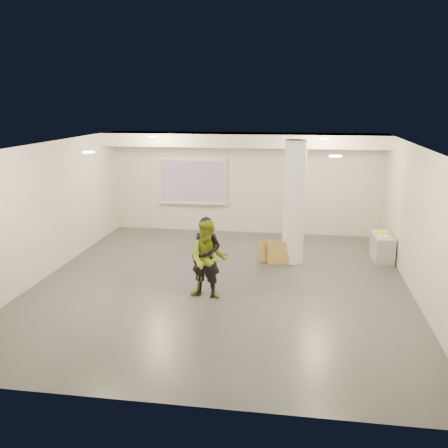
% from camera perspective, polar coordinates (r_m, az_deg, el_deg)
% --- Properties ---
extents(floor, '(8.00, 9.00, 0.01)m').
position_cam_1_polar(floor, '(10.97, -0.32, -6.85)').
color(floor, '#393B41').
rests_on(floor, ground).
extents(ceiling, '(8.00, 9.00, 0.01)m').
position_cam_1_polar(ceiling, '(10.29, -0.34, 8.96)').
color(ceiling, white).
rests_on(ceiling, floor).
extents(wall_back, '(8.00, 0.01, 3.00)m').
position_cam_1_polar(wall_back, '(14.91, 2.42, 4.69)').
color(wall_back, silver).
rests_on(wall_back, floor).
extents(wall_front, '(8.00, 0.01, 3.00)m').
position_cam_1_polar(wall_front, '(6.33, -6.88, -8.39)').
color(wall_front, silver).
rests_on(wall_front, floor).
extents(wall_left, '(0.01, 9.00, 3.00)m').
position_cam_1_polar(wall_left, '(11.83, -19.84, 1.43)').
color(wall_left, silver).
rests_on(wall_left, floor).
extents(wall_right, '(0.01, 9.00, 3.00)m').
position_cam_1_polar(wall_right, '(10.67, 21.39, 0.00)').
color(wall_right, silver).
rests_on(wall_right, floor).
extents(soffit_band, '(8.00, 1.10, 0.36)m').
position_cam_1_polar(soffit_band, '(14.21, 2.22, 9.59)').
color(soffit_band, white).
rests_on(soffit_band, ceiling).
extents(downlight_nw, '(0.22, 0.22, 0.02)m').
position_cam_1_polar(downlight_nw, '(13.23, -8.17, 9.84)').
color(downlight_nw, '#E9E27B').
rests_on(downlight_nw, ceiling).
extents(downlight_ne, '(0.22, 0.22, 0.02)m').
position_cam_1_polar(downlight_ne, '(12.67, 11.52, 9.53)').
color(downlight_ne, '#E9E27B').
rests_on(downlight_ne, ceiling).
extents(downlight_sw, '(0.22, 0.22, 0.02)m').
position_cam_1_polar(downlight_sw, '(9.48, -15.22, 7.93)').
color(downlight_sw, '#E9E27B').
rests_on(downlight_sw, ceiling).
extents(downlight_se, '(0.22, 0.22, 0.02)m').
position_cam_1_polar(downlight_se, '(8.69, 12.62, 7.58)').
color(downlight_se, '#E9E27B').
rests_on(downlight_se, ceiling).
extents(column, '(0.52, 0.52, 3.00)m').
position_cam_1_polar(column, '(12.16, 8.02, 2.45)').
color(column, silver).
rests_on(column, floor).
extents(projection_screen, '(2.10, 0.13, 1.42)m').
position_cam_1_polar(projection_screen, '(15.12, -3.66, 4.90)').
color(projection_screen, silver).
rests_on(projection_screen, wall_back).
extents(credenza, '(0.48, 1.10, 0.63)m').
position_cam_1_polar(credenza, '(13.15, 17.62, -2.52)').
color(credenza, '#999B9E').
rests_on(credenza, floor).
extents(papers_stack, '(0.30, 0.36, 0.02)m').
position_cam_1_polar(papers_stack, '(12.89, 17.64, -1.33)').
color(papers_stack, silver).
rests_on(papers_stack, credenza).
extents(postit_pad, '(0.30, 0.36, 0.03)m').
position_cam_1_polar(postit_pad, '(13.30, 17.56, -0.84)').
color(postit_pad, '#EDF42F').
rests_on(postit_pad, credenza).
extents(cardboard_back, '(0.53, 0.22, 0.56)m').
position_cam_1_polar(cardboard_back, '(12.23, 6.21, -3.32)').
color(cardboard_back, olive).
rests_on(cardboard_back, floor).
extents(cardboard_front, '(0.52, 0.28, 0.54)m').
position_cam_1_polar(cardboard_front, '(12.41, 5.12, -3.11)').
color(cardboard_front, olive).
rests_on(cardboard_front, floor).
extents(woman, '(0.65, 0.47, 1.64)m').
position_cam_1_polar(woman, '(10.07, -2.05, -3.84)').
color(woman, black).
rests_on(woman, floor).
extents(man, '(0.80, 0.63, 1.61)m').
position_cam_1_polar(man, '(9.99, -1.77, -4.07)').
color(man, olive).
rests_on(man, floor).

